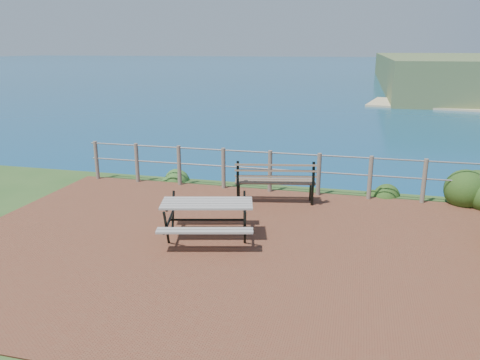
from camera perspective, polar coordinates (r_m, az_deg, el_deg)
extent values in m
cube|color=brown|center=(8.20, -0.79, -8.27)|extent=(10.00, 7.00, 0.12)
plane|color=#165E84|center=(207.26, 14.17, 14.50)|extent=(1200.00, 1200.00, 0.00)
cylinder|color=#6B5B4C|center=(12.76, -17.08, 2.34)|extent=(0.10, 0.10, 1.00)
cylinder|color=#6B5B4C|center=(12.21, -12.45, 2.08)|extent=(0.10, 0.10, 1.00)
cylinder|color=#6B5B4C|center=(11.75, -7.42, 1.78)|extent=(0.10, 0.10, 1.00)
cylinder|color=#6B5B4C|center=(11.38, -2.02, 1.45)|extent=(0.10, 0.10, 1.00)
cylinder|color=#6B5B4C|center=(11.12, 3.67, 1.08)|extent=(0.10, 0.10, 1.00)
cylinder|color=#6B5B4C|center=(10.98, 9.58, 0.69)|extent=(0.10, 0.10, 1.00)
cylinder|color=#6B5B4C|center=(10.96, 15.58, 0.29)|extent=(0.10, 0.10, 1.00)
cylinder|color=#6B5B4C|center=(11.05, 21.53, -0.12)|extent=(0.10, 0.10, 1.00)
cylinder|color=slate|center=(11.02, 3.72, 3.34)|extent=(9.40, 0.04, 0.04)
cylinder|color=slate|center=(11.11, 3.68, 1.33)|extent=(9.40, 0.04, 0.04)
cube|color=gray|center=(8.34, -4.05, -2.84)|extent=(1.73, 1.04, 0.04)
cube|color=gray|center=(8.43, -4.01, -4.57)|extent=(1.62, 0.62, 0.04)
cube|color=gray|center=(8.43, -4.01, -4.57)|extent=(1.62, 0.62, 0.04)
cylinder|color=black|center=(8.45, -4.01, -4.85)|extent=(1.36, 0.38, 0.04)
cube|color=brown|center=(10.36, 4.29, -0.15)|extent=(1.81, 0.78, 0.04)
cube|color=brown|center=(10.28, 4.32, 1.49)|extent=(1.75, 0.48, 0.40)
cube|color=black|center=(10.43, 4.26, -1.43)|extent=(0.07, 0.08, 0.48)
cube|color=black|center=(10.43, 4.26, -1.43)|extent=(0.07, 0.08, 0.48)
cube|color=black|center=(10.43, 4.26, -1.43)|extent=(0.07, 0.08, 0.48)
cube|color=black|center=(10.43, 4.26, -1.43)|extent=(0.07, 0.08, 0.48)
ellipsoid|color=#1F4314|center=(11.59, 26.58, -2.69)|extent=(0.95, 0.95, 1.36)
ellipsoid|color=#295A22|center=(12.50, -7.50, 0.18)|extent=(0.68, 0.68, 0.39)
ellipsoid|color=#1F4314|center=(11.58, 16.83, -1.66)|extent=(0.68, 0.68, 0.38)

